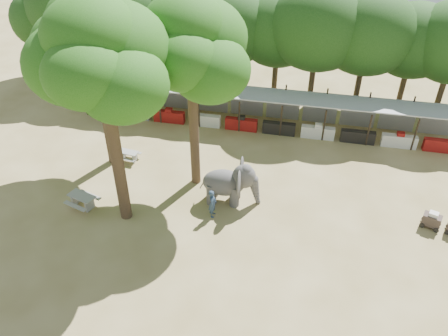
% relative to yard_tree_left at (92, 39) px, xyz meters
% --- Properties ---
extents(ground, '(100.00, 100.00, 0.00)m').
position_rel_yard_tree_left_xyz_m(ground, '(9.13, -7.19, -8.20)').
color(ground, olive).
rests_on(ground, ground).
extents(vendor_stalls, '(28.00, 2.99, 2.80)m').
position_rel_yard_tree_left_xyz_m(vendor_stalls, '(9.13, 6.65, -7.02)').
color(vendor_stalls, '#95979C').
rests_on(vendor_stalls, ground).
extents(yard_tree_left, '(7.10, 6.90, 11.02)m').
position_rel_yard_tree_left_xyz_m(yard_tree_left, '(0.00, 0.00, 0.00)').
color(yard_tree_left, '#332316').
rests_on(yard_tree_left, ground).
extents(yard_tree_center, '(7.10, 6.90, 12.04)m').
position_rel_yard_tree_left_xyz_m(yard_tree_center, '(3.00, -5.00, 1.01)').
color(yard_tree_center, '#332316').
rests_on(yard_tree_center, ground).
extents(yard_tree_back, '(7.10, 6.90, 11.36)m').
position_rel_yard_tree_left_xyz_m(yard_tree_back, '(6.00, -1.00, 0.34)').
color(yard_tree_back, '#332316').
rests_on(yard_tree_back, ground).
extents(backdrop_trees, '(46.46, 5.95, 8.33)m').
position_rel_yard_tree_left_xyz_m(backdrop_trees, '(9.13, 11.81, -2.69)').
color(backdrop_trees, '#332316').
rests_on(backdrop_trees, ground).
extents(elephant, '(3.48, 2.65, 2.65)m').
position_rel_yard_tree_left_xyz_m(elephant, '(8.62, -2.60, -6.88)').
color(elephant, '#403D3D').
rests_on(elephant, ground).
extents(handler, '(0.46, 0.65, 1.74)m').
position_rel_yard_tree_left_xyz_m(handler, '(7.90, -4.11, -7.33)').
color(handler, '#26384C').
rests_on(handler, ground).
extents(picnic_table_near, '(1.97, 1.87, 0.80)m').
position_rel_yard_tree_left_xyz_m(picnic_table_near, '(0.37, -4.94, -7.67)').
color(picnic_table_near, gray).
rests_on(picnic_table_near, ground).
extents(picnic_table_far, '(1.47, 1.36, 0.66)m').
position_rel_yard_tree_left_xyz_m(picnic_table_far, '(1.12, 0.13, -7.77)').
color(picnic_table_far, gray).
rests_on(picnic_table_far, ground).
extents(cart_back, '(1.20, 0.98, 1.01)m').
position_rel_yard_tree_left_xyz_m(cart_back, '(19.79, -2.48, -7.70)').
color(cart_back, '#312520').
rests_on(cart_back, ground).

